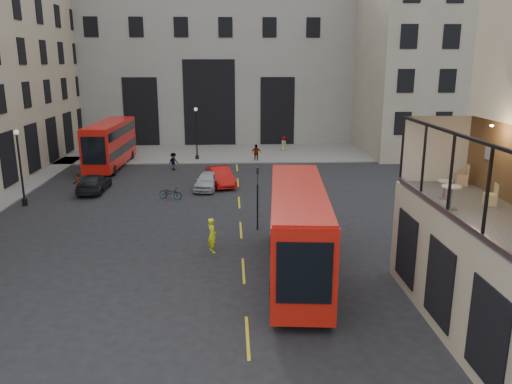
{
  "coord_description": "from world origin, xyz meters",
  "views": [
    {
      "loc": [
        -2.51,
        -16.3,
        9.81
      ],
      "look_at": [
        -1.21,
        9.53,
        3.0
      ],
      "focal_mm": 35.0,
      "sensor_mm": 36.0,
      "label": 1
    }
  ],
  "objects_px": {
    "car_c": "(94,183)",
    "traffic_light_near": "(258,191)",
    "bus_near": "(298,228)",
    "cafe_chair_d": "(462,179)",
    "traffic_light_far": "(90,147)",
    "pedestrian_a": "(117,160)",
    "car_a": "(207,181)",
    "bicycle": "(171,193)",
    "cafe_chair_c": "(490,199)",
    "pedestrian_d": "(283,144)",
    "car_b": "(220,177)",
    "cafe_table_far": "(445,187)",
    "pedestrian_e": "(78,184)",
    "street_lamp_a": "(21,172)",
    "pedestrian_b": "(174,162)",
    "pedestrian_c": "(256,153)",
    "street_lamp_b": "(197,137)",
    "bus_far": "(110,142)",
    "cafe_table_mid": "(451,194)",
    "cyclist": "(212,235)"
  },
  "relations": [
    {
      "from": "car_c",
      "to": "traffic_light_near",
      "type": "bearing_deg",
      "value": 142.38
    },
    {
      "from": "bus_near",
      "to": "cafe_chair_d",
      "type": "xyz_separation_m",
      "value": [
        6.92,
        -1.08,
        2.49
      ]
    },
    {
      "from": "traffic_light_far",
      "to": "pedestrian_a",
      "type": "relative_size",
      "value": 2.08
    },
    {
      "from": "car_a",
      "to": "bicycle",
      "type": "xyz_separation_m",
      "value": [
        -2.56,
        -2.74,
        -0.23
      ]
    },
    {
      "from": "car_a",
      "to": "cafe_chair_c",
      "type": "relative_size",
      "value": 4.92
    },
    {
      "from": "pedestrian_d",
      "to": "cafe_chair_c",
      "type": "xyz_separation_m",
      "value": [
        3.8,
        -37.36,
        3.99
      ]
    },
    {
      "from": "pedestrian_d",
      "to": "pedestrian_a",
      "type": "bearing_deg",
      "value": 90.04
    },
    {
      "from": "car_a",
      "to": "car_b",
      "type": "distance_m",
      "value": 1.58
    },
    {
      "from": "car_c",
      "to": "cafe_table_far",
      "type": "bearing_deg",
      "value": 135.02
    },
    {
      "from": "cafe_chair_c",
      "to": "car_a",
      "type": "bearing_deg",
      "value": 118.95
    },
    {
      "from": "cafe_chair_d",
      "to": "pedestrian_a",
      "type": "bearing_deg",
      "value": 128.91
    },
    {
      "from": "pedestrian_e",
      "to": "cafe_table_far",
      "type": "relative_size",
      "value": 2.26
    },
    {
      "from": "street_lamp_a",
      "to": "car_b",
      "type": "distance_m",
      "value": 14.62
    },
    {
      "from": "car_b",
      "to": "pedestrian_b",
      "type": "bearing_deg",
      "value": 110.76
    },
    {
      "from": "bicycle",
      "to": "pedestrian_b",
      "type": "distance_m",
      "value": 10.1
    },
    {
      "from": "traffic_light_near",
      "to": "pedestrian_d",
      "type": "relative_size",
      "value": 2.21
    },
    {
      "from": "pedestrian_a",
      "to": "pedestrian_c",
      "type": "distance_m",
      "value": 13.49
    },
    {
      "from": "cafe_table_far",
      "to": "traffic_light_far",
      "type": "bearing_deg",
      "value": 128.8
    },
    {
      "from": "street_lamp_b",
      "to": "bus_near",
      "type": "height_order",
      "value": "street_lamp_b"
    },
    {
      "from": "pedestrian_d",
      "to": "cafe_table_far",
      "type": "bearing_deg",
      "value": 155.43
    },
    {
      "from": "traffic_light_near",
      "to": "street_lamp_a",
      "type": "distance_m",
      "value": 17.09
    },
    {
      "from": "street_lamp_b",
      "to": "cafe_table_far",
      "type": "height_order",
      "value": "street_lamp_b"
    },
    {
      "from": "traffic_light_near",
      "to": "car_b",
      "type": "relative_size",
      "value": 0.85
    },
    {
      "from": "street_lamp_a",
      "to": "bus_far",
      "type": "height_order",
      "value": "street_lamp_a"
    },
    {
      "from": "bus_near",
      "to": "cafe_table_mid",
      "type": "height_order",
      "value": "cafe_table_mid"
    },
    {
      "from": "street_lamp_b",
      "to": "cafe_table_mid",
      "type": "distance_m",
      "value": 35.29
    },
    {
      "from": "pedestrian_c",
      "to": "cyclist",
      "type": "bearing_deg",
      "value": 84.33
    },
    {
      "from": "cafe_table_mid",
      "to": "cafe_chair_c",
      "type": "distance_m",
      "value": 1.78
    },
    {
      "from": "traffic_light_far",
      "to": "pedestrian_a",
      "type": "height_order",
      "value": "traffic_light_far"
    },
    {
      "from": "cafe_chair_d",
      "to": "car_c",
      "type": "bearing_deg",
      "value": 139.67
    },
    {
      "from": "car_b",
      "to": "pedestrian_a",
      "type": "xyz_separation_m",
      "value": [
        -9.63,
        6.38,
        0.18
      ]
    },
    {
      "from": "car_b",
      "to": "pedestrian_c",
      "type": "height_order",
      "value": "pedestrian_c"
    },
    {
      "from": "pedestrian_c",
      "to": "cafe_table_far",
      "type": "bearing_deg",
      "value": 103.31
    },
    {
      "from": "traffic_light_near",
      "to": "cafe_chair_d",
      "type": "xyz_separation_m",
      "value": [
        8.42,
        -7.8,
        2.46
      ]
    },
    {
      "from": "pedestrian_a",
      "to": "pedestrian_c",
      "type": "bearing_deg",
      "value": 37.25
    },
    {
      "from": "cafe_chair_d",
      "to": "bus_near",
      "type": "bearing_deg",
      "value": 171.14
    },
    {
      "from": "traffic_light_near",
      "to": "cyclist",
      "type": "xyz_separation_m",
      "value": [
        -2.58,
        -3.44,
        -1.49
      ]
    },
    {
      "from": "street_lamp_b",
      "to": "pedestrian_c",
      "type": "relative_size",
      "value": 3.05
    },
    {
      "from": "bus_near",
      "to": "car_c",
      "type": "distance_m",
      "value": 21.41
    },
    {
      "from": "street_lamp_a",
      "to": "bicycle",
      "type": "relative_size",
      "value": 3.03
    },
    {
      "from": "car_a",
      "to": "car_c",
      "type": "distance_m",
      "value": 8.73
    },
    {
      "from": "cafe_table_far",
      "to": "cafe_chair_c",
      "type": "xyz_separation_m",
      "value": [
        1.31,
        -1.03,
        -0.22
      ]
    },
    {
      "from": "pedestrian_b",
      "to": "pedestrian_c",
      "type": "height_order",
      "value": "pedestrian_c"
    },
    {
      "from": "pedestrian_a",
      "to": "traffic_light_near",
      "type": "bearing_deg",
      "value": -32.81
    },
    {
      "from": "street_lamp_a",
      "to": "traffic_light_near",
      "type": "bearing_deg",
      "value": -20.56
    },
    {
      "from": "bicycle",
      "to": "cyclist",
      "type": "distance_m",
      "value": 11.21
    },
    {
      "from": "traffic_light_near",
      "to": "street_lamp_a",
      "type": "relative_size",
      "value": 0.71
    },
    {
      "from": "traffic_light_far",
      "to": "street_lamp_a",
      "type": "distance_m",
      "value": 10.2
    },
    {
      "from": "traffic_light_near",
      "to": "pedestrian_b",
      "type": "xyz_separation_m",
      "value": [
        -6.87,
        17.28,
        -1.62
      ]
    },
    {
      "from": "bus_near",
      "to": "pedestrian_e",
      "type": "relative_size",
      "value": 6.79
    }
  ]
}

